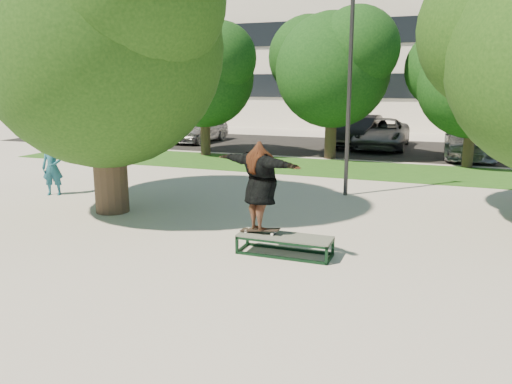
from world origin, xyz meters
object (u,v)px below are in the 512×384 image
at_px(bystander, 53,168).
at_px(car_dark, 359,131).
at_px(tree_left, 101,31).
at_px(car_silver_a, 200,129).
at_px(lamppost, 350,85).
at_px(car_grey, 381,133).
at_px(grind_box, 285,245).
at_px(car_silver_b, 470,140).

height_order(bystander, car_dark, bystander).
bearing_deg(tree_left, car_silver_a, 108.26).
relative_size(lamppost, car_dark, 1.26).
bearing_deg(car_dark, car_silver_a, -166.73).
xyz_separation_m(lamppost, car_grey, (-0.35, 11.23, -2.41)).
relative_size(bystander, car_silver_a, 0.38).
height_order(grind_box, car_silver_a, car_silver_a).
relative_size(car_silver_a, car_grey, 0.80).
relative_size(bystander, car_grey, 0.30).
relative_size(grind_box, bystander, 1.12).
bearing_deg(car_grey, car_dark, 166.33).
xyz_separation_m(tree_left, car_silver_a, (-4.71, 14.27, -3.70)).
distance_m(tree_left, bystander, 4.61).
bearing_deg(grind_box, car_silver_a, 121.83).
distance_m(grind_box, car_silver_b, 15.54).
relative_size(bystander, car_silver_b, 0.31).
distance_m(bystander, car_silver_b, 17.08).
bearing_deg(car_dark, car_silver_b, -15.52).
relative_size(lamppost, grind_box, 3.39).
relative_size(grind_box, car_silver_b, 0.35).
relative_size(car_silver_a, car_silver_b, 0.82).
relative_size(tree_left, car_silver_b, 1.37).
height_order(lamppost, car_grey, lamppost).
bearing_deg(car_dark, car_grey, -7.78).
bearing_deg(car_silver_a, tree_left, -68.68).
xyz_separation_m(car_dark, car_grey, (1.15, -0.27, -0.06)).
bearing_deg(car_grey, lamppost, -88.45).
xyz_separation_m(lamppost, car_dark, (-1.50, 11.50, -2.35)).
bearing_deg(lamppost, car_silver_a, 133.99).
relative_size(tree_left, car_silver_a, 1.67).
bearing_deg(car_grey, car_silver_b, -23.50).
relative_size(lamppost, car_silver_a, 1.44).
xyz_separation_m(car_silver_a, car_silver_b, (13.67, -0.86, 0.03)).
relative_size(tree_left, bystander, 4.41).
height_order(car_dark, car_grey, car_dark).
bearing_deg(lamppost, car_silver_b, 68.90).
relative_size(lamppost, bystander, 3.79).
bearing_deg(tree_left, grind_box, -17.79).
height_order(tree_left, car_silver_a, tree_left).
bearing_deg(car_silver_a, grind_box, -55.12).
bearing_deg(car_silver_b, car_grey, 156.28).
distance_m(car_dark, car_grey, 1.18).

